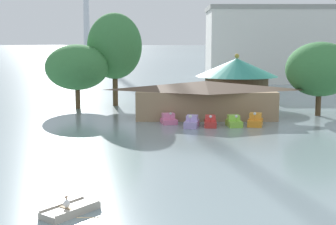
# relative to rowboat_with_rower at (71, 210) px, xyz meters

# --- Properties ---
(rowboat_with_rower) EXTENTS (4.08, 3.80, 1.29)m
(rowboat_with_rower) POSITION_rel_rowboat_with_rower_xyz_m (0.00, 0.00, 0.00)
(rowboat_with_rower) COLOR #ADA393
(rowboat_with_rower) RESTS_ON ground
(pedal_boat_pink) EXTENTS (2.14, 2.67, 1.48)m
(pedal_boat_pink) POSITION_rel_rowboat_with_rower_xyz_m (5.66, 30.68, 0.25)
(pedal_boat_pink) COLOR pink
(pedal_boat_pink) RESTS_ON ground
(pedal_boat_lavender) EXTENTS (1.96, 2.97, 1.60)m
(pedal_boat_lavender) POSITION_rel_rowboat_with_rower_xyz_m (8.29, 28.22, 0.32)
(pedal_boat_lavender) COLOR #B299D8
(pedal_boat_lavender) RESTS_ON ground
(pedal_boat_red) EXTENTS (1.55, 2.80, 1.48)m
(pedal_boat_red) POSITION_rel_rowboat_with_rower_xyz_m (10.45, 28.68, 0.28)
(pedal_boat_red) COLOR red
(pedal_boat_red) RESTS_ON ground
(pedal_boat_lime) EXTENTS (1.78, 2.60, 1.48)m
(pedal_boat_lime) POSITION_rel_rowboat_with_rower_xyz_m (13.16, 28.69, 0.28)
(pedal_boat_lime) COLOR #8CCC3F
(pedal_boat_lime) RESTS_ON ground
(pedal_boat_orange) EXTENTS (2.24, 3.07, 1.74)m
(pedal_boat_orange) POSITION_rel_rowboat_with_rower_xyz_m (15.70, 29.12, 0.35)
(pedal_boat_orange) COLOR orange
(pedal_boat_orange) RESTS_ON ground
(boathouse) EXTENTS (18.76, 8.12, 4.69)m
(boathouse) POSITION_rel_rowboat_with_rower_xyz_m (10.33, 35.28, 2.22)
(boathouse) COLOR #9E7F5B
(boathouse) RESTS_ON ground
(green_roof_pavilion) EXTENTS (12.15, 12.15, 7.86)m
(green_roof_pavilion) POSITION_rel_rowboat_with_rower_xyz_m (15.78, 45.99, 3.82)
(green_roof_pavilion) COLOR brown
(green_roof_pavilion) RESTS_ON ground
(shoreline_tree_tall_left) EXTENTS (9.00, 9.00, 9.24)m
(shoreline_tree_tall_left) POSITION_rel_rowboat_with_rower_xyz_m (-7.46, 43.47, 5.75)
(shoreline_tree_tall_left) COLOR brown
(shoreline_tree_tall_left) RESTS_ON ground
(shoreline_tree_mid) EXTENTS (8.14, 8.14, 13.85)m
(shoreline_tree_mid) POSITION_rel_rowboat_with_rower_xyz_m (-2.38, 46.78, 8.70)
(shoreline_tree_mid) COLOR brown
(shoreline_tree_mid) RESTS_ON ground
(shoreline_tree_right) EXTENTS (8.79, 8.79, 9.61)m
(shoreline_tree_right) POSITION_rel_rowboat_with_rower_xyz_m (25.28, 36.83, 5.85)
(shoreline_tree_right) COLOR brown
(shoreline_tree_right) RESTS_ON ground
(background_building_block) EXTENTS (33.87, 16.85, 17.61)m
(background_building_block) POSITION_rel_rowboat_with_rower_xyz_m (31.76, 90.40, 8.61)
(background_building_block) COLOR silver
(background_building_block) RESTS_ON ground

